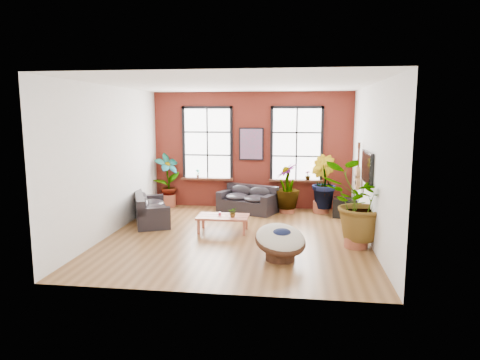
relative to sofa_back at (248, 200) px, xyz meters
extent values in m
cube|color=brown|center=(0.03, -2.60, -0.36)|extent=(6.00, 6.50, 0.02)
cube|color=white|center=(0.03, -2.60, 3.16)|extent=(6.00, 6.50, 0.02)
cube|color=#5D1C16|center=(0.03, 0.66, 1.40)|extent=(6.00, 0.02, 3.50)
cube|color=silver|center=(0.03, -5.86, 1.40)|extent=(6.00, 0.02, 3.50)
cube|color=silver|center=(-2.98, -2.60, 1.40)|extent=(0.02, 6.50, 3.50)
cube|color=silver|center=(3.04, -2.60, 1.40)|extent=(0.02, 6.50, 3.50)
cube|color=white|center=(-1.32, 0.60, 1.60)|extent=(1.40, 0.02, 2.10)
cube|color=#3D1C10|center=(-1.32, 0.53, 0.52)|extent=(1.60, 0.22, 0.06)
cube|color=white|center=(1.38, 0.60, 1.60)|extent=(1.40, 0.02, 2.10)
cube|color=#3D1C10|center=(1.38, 0.53, 0.52)|extent=(1.60, 0.22, 0.06)
cube|color=black|center=(-0.02, -0.05, -0.16)|extent=(1.85, 1.39, 0.38)
cube|color=black|center=(0.10, 0.24, 0.23)|extent=(1.62, 0.82, 0.39)
cube|color=black|center=(-0.70, 0.24, 0.13)|extent=(0.50, 0.83, 0.20)
cube|color=black|center=(0.66, -0.33, 0.13)|extent=(0.50, 0.83, 0.20)
ellipsoid|color=black|center=(-0.33, 0.03, 0.09)|extent=(0.91, 0.90, 0.22)
ellipsoid|color=black|center=(-0.24, 0.25, 0.23)|extent=(0.73, 0.47, 0.37)
ellipsoid|color=black|center=(0.26, -0.21, 0.09)|extent=(0.91, 0.90, 0.22)
ellipsoid|color=black|center=(0.35, 0.01, 0.23)|extent=(0.73, 0.47, 0.37)
cube|color=black|center=(-2.41, -1.55, -0.16)|extent=(1.49, 2.07, 0.37)
cube|color=black|center=(-2.68, -1.67, 0.22)|extent=(0.93, 1.83, 0.38)
cube|color=black|center=(-2.07, -2.34, 0.12)|extent=(0.81, 0.50, 0.20)
cube|color=black|center=(-2.74, -0.76, 0.12)|extent=(0.81, 0.50, 0.20)
ellipsoid|color=black|center=(-2.21, -1.88, 0.08)|extent=(0.95, 1.03, 0.21)
ellipsoid|color=black|center=(-2.43, -1.97, 0.22)|extent=(0.53, 0.85, 0.37)
ellipsoid|color=black|center=(-2.51, -1.18, 0.08)|extent=(0.95, 1.03, 0.21)
ellipsoid|color=black|center=(-2.73, -1.27, 0.22)|extent=(0.53, 0.85, 0.37)
cube|color=#9E4E39|center=(-0.36, -2.23, 0.02)|extent=(1.24, 0.72, 0.05)
cube|color=#3D1C10|center=(-0.36, -2.35, 0.05)|extent=(1.23, 0.02, 0.00)
cube|color=#3D1C10|center=(-0.36, -2.12, 0.05)|extent=(1.23, 0.02, 0.00)
cube|color=#9E4E39|center=(-0.90, -2.52, -0.17)|extent=(0.06, 0.06, 0.34)
cube|color=#9E4E39|center=(0.19, -2.51, -0.17)|extent=(0.06, 0.06, 0.34)
cube|color=#9E4E39|center=(-0.91, -1.96, -0.17)|extent=(0.06, 0.06, 0.34)
cube|color=#9E4E39|center=(0.18, -1.94, -0.17)|extent=(0.06, 0.06, 0.34)
cylinder|color=#D53559|center=(-0.45, -2.19, 0.09)|extent=(0.07, 0.07, 0.08)
cylinder|color=#3D2316|center=(1.10, -4.09, -0.23)|extent=(0.77, 0.77, 0.23)
torus|color=#3D2316|center=(1.10, -4.09, 0.04)|extent=(1.33, 1.33, 0.46)
ellipsoid|color=beige|center=(1.10, -4.09, 0.10)|extent=(1.30, 1.33, 0.62)
ellipsoid|color=#121A3B|center=(1.12, -4.13, 0.21)|extent=(0.48, 0.44, 0.17)
cube|color=black|center=(0.03, 0.59, 1.60)|extent=(0.74, 0.04, 0.98)
cube|color=#0C7F8C|center=(0.03, 0.56, 1.60)|extent=(0.66, 0.02, 0.90)
cube|color=black|center=(2.98, -2.30, 1.30)|extent=(0.06, 1.25, 0.72)
cube|color=black|center=(2.94, -2.30, 1.30)|extent=(0.01, 1.15, 0.62)
cylinder|color=#B27F4C|center=(2.93, -1.25, 0.78)|extent=(0.09, 0.38, 0.38)
cylinder|color=#B27F4C|center=(2.93, -1.25, 1.03)|extent=(0.09, 0.30, 0.30)
cylinder|color=black|center=(2.92, -1.25, 0.78)|extent=(0.09, 0.11, 0.11)
cube|color=#3D1C10|center=(2.93, -1.25, 1.40)|extent=(0.04, 0.05, 0.55)
cube|color=#3D1C10|center=(2.93, -1.25, 1.72)|extent=(0.06, 0.06, 0.14)
cube|color=black|center=(2.75, -0.30, -0.08)|extent=(0.71, 0.62, 0.54)
cylinder|color=brown|center=(-2.57, 0.38, -0.16)|extent=(0.67, 0.67, 0.38)
cylinder|color=brown|center=(2.12, 0.14, -0.18)|extent=(0.53, 0.53, 0.34)
cylinder|color=brown|center=(2.69, -3.07, -0.16)|extent=(0.52, 0.52, 0.37)
cylinder|color=brown|center=(1.14, 0.01, -0.19)|extent=(0.48, 0.48, 0.32)
imported|color=#195E22|center=(-2.53, 0.37, 0.56)|extent=(0.94, 0.94, 1.51)
imported|color=#195E22|center=(2.14, 0.17, 0.57)|extent=(1.00, 1.06, 1.53)
imported|color=#195E22|center=(2.71, -3.06, 0.64)|extent=(1.70, 1.53, 1.66)
imported|color=#195E22|center=(1.13, 0.00, 0.45)|extent=(0.86, 0.86, 1.31)
imported|color=#195E22|center=(-0.10, -2.33, 0.17)|extent=(0.23, 0.20, 0.24)
imported|color=#195E22|center=(-1.62, 0.53, 0.69)|extent=(0.17, 0.17, 0.27)
imported|color=#195E22|center=(1.73, 0.53, 0.69)|extent=(0.19, 0.19, 0.27)
camera|label=1|loc=(1.38, -12.21, 2.49)|focal=32.00mm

